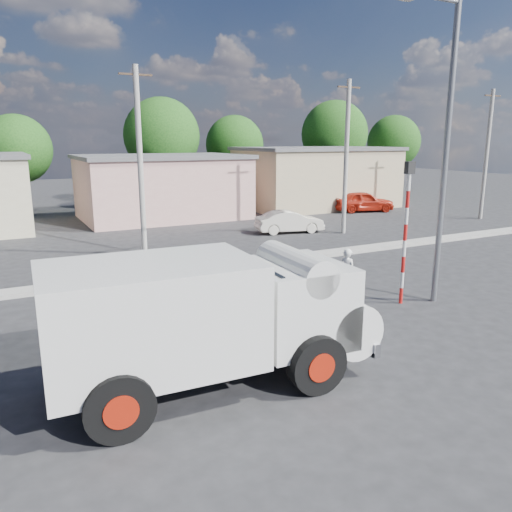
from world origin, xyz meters
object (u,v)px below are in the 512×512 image
cyclist (347,282)px  streetlight (443,140)px  truck (215,315)px  car_red (363,201)px  car_cream (290,222)px  traffic_pole (406,221)px  bicycle (346,291)px

cyclist → streetlight: (2.58, -0.93, 4.21)m
truck → car_red: size_ratio=1.58×
streetlight → car_cream: bearing=79.2°
truck → car_cream: size_ratio=1.83×
cyclist → traffic_pole: 2.55m
truck → car_red: 26.99m
car_red → traffic_pole: bearing=160.2°
cyclist → car_cream: bearing=-39.0°
truck → cyclist: (5.56, 2.84, -0.77)m
bicycle → car_cream: (4.91, 11.36, 0.15)m
cyclist → car_cream: (4.91, 11.36, -0.14)m
traffic_pole → truck: bearing=-163.0°
car_cream → cyclist: bearing=168.2°
cyclist → car_cream: 12.38m
cyclist → streetlight: 5.03m
bicycle → cyclist: (0.00, 0.00, 0.29)m
bicycle → car_red: 21.10m
cyclist → streetlight: streetlight is taller
cyclist → car_cream: cyclist is taller
truck → streetlight: (8.14, 1.91, 3.44)m
truck → car_red: bearing=46.8°
truck → cyclist: truck is taller
car_red → cyclist: bearing=155.6°
bicycle → streetlight: size_ratio=0.19×
car_cream → traffic_pole: size_ratio=0.85×
car_cream → traffic_pole: bearing=176.3°
car_red → traffic_pole: traffic_pole is taller
bicycle → traffic_pole: size_ratio=0.40×
car_cream → truck: bearing=155.2°
bicycle → cyclist: bearing=-0.0°
truck → streetlight: 9.04m
cyclist → traffic_pole: traffic_pole is taller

